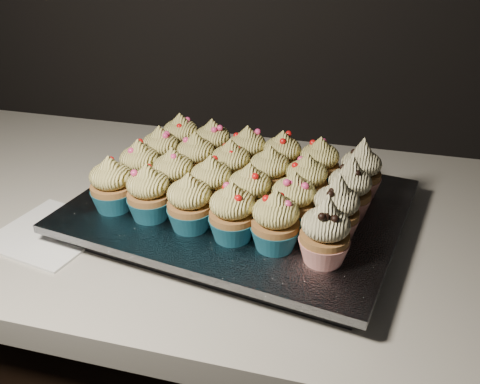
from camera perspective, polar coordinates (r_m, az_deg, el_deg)
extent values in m
cube|color=beige|center=(0.85, 2.89, -3.42)|extent=(2.44, 0.64, 0.04)
cube|color=white|center=(0.83, -19.44, -4.12)|extent=(0.17, 0.17, 0.00)
cube|color=black|center=(0.81, 0.00, -2.42)|extent=(0.48, 0.39, 0.02)
cube|color=silver|center=(0.80, 0.00, -1.38)|extent=(0.52, 0.44, 0.01)
cone|color=#1A637C|center=(0.80, -13.34, -0.77)|extent=(0.06, 0.06, 0.03)
ellipsoid|color=#E7D675|center=(0.78, -13.65, 1.67)|extent=(0.06, 0.06, 0.04)
cone|color=#E7D675|center=(0.77, -13.84, 3.20)|extent=(0.03, 0.03, 0.02)
cone|color=#1A637C|center=(0.76, -9.56, -1.68)|extent=(0.06, 0.06, 0.03)
ellipsoid|color=#E7D675|center=(0.75, -9.79, 0.85)|extent=(0.06, 0.06, 0.04)
cone|color=#E7D675|center=(0.74, -9.93, 2.44)|extent=(0.03, 0.03, 0.02)
cone|color=#1A637C|center=(0.73, -5.31, -2.80)|extent=(0.06, 0.06, 0.03)
ellipsoid|color=#E7D675|center=(0.71, -5.44, -0.19)|extent=(0.06, 0.06, 0.04)
cone|color=#E7D675|center=(0.70, -5.52, 1.46)|extent=(0.03, 0.03, 0.02)
cone|color=#1A637C|center=(0.71, -0.80, -3.90)|extent=(0.06, 0.06, 0.03)
ellipsoid|color=#E7D675|center=(0.69, -0.82, -1.22)|extent=(0.06, 0.06, 0.04)
cone|color=#E7D675|center=(0.68, -0.84, 0.47)|extent=(0.03, 0.03, 0.02)
cone|color=#1A637C|center=(0.69, 3.74, -4.86)|extent=(0.06, 0.06, 0.03)
ellipsoid|color=#E7D675|center=(0.67, 3.84, -2.14)|extent=(0.06, 0.06, 0.04)
cone|color=#E7D675|center=(0.66, 3.91, -0.42)|extent=(0.03, 0.03, 0.02)
cone|color=red|center=(0.67, 8.89, -6.17)|extent=(0.06, 0.06, 0.03)
ellipsoid|color=beige|center=(0.65, 9.14, -3.42)|extent=(0.06, 0.06, 0.04)
cone|color=beige|center=(0.64, 9.33, -1.28)|extent=(0.03, 0.03, 0.03)
cone|color=#1A637C|center=(0.84, -10.46, 1.19)|extent=(0.06, 0.06, 0.03)
ellipsoid|color=#E7D675|center=(0.82, -10.69, 3.54)|extent=(0.06, 0.06, 0.04)
cone|color=#E7D675|center=(0.82, -10.83, 5.01)|extent=(0.03, 0.03, 0.02)
cone|color=#1A637C|center=(0.81, -7.00, 0.22)|extent=(0.06, 0.06, 0.03)
ellipsoid|color=#E7D675|center=(0.79, -7.16, 2.66)|extent=(0.06, 0.06, 0.04)
cone|color=#E7D675|center=(0.78, -7.26, 4.18)|extent=(0.03, 0.03, 0.02)
cone|color=#1A637C|center=(0.78, -3.04, -0.70)|extent=(0.06, 0.06, 0.03)
ellipsoid|color=#E7D675|center=(0.76, -3.11, 1.80)|extent=(0.06, 0.06, 0.04)
cone|color=#E7D675|center=(0.75, -3.15, 3.37)|extent=(0.03, 0.03, 0.02)
cone|color=#1A637C|center=(0.75, 1.02, -1.64)|extent=(0.06, 0.06, 0.03)
ellipsoid|color=#E7D675|center=(0.74, 1.04, 0.92)|extent=(0.06, 0.06, 0.04)
cone|color=#E7D675|center=(0.73, 1.06, 2.53)|extent=(0.03, 0.03, 0.02)
cone|color=#1A637C|center=(0.74, 5.62, -2.60)|extent=(0.06, 0.06, 0.03)
ellipsoid|color=#E7D675|center=(0.72, 5.77, 0.00)|extent=(0.06, 0.06, 0.04)
cone|color=#E7D675|center=(0.71, 5.85, 1.64)|extent=(0.03, 0.03, 0.02)
cone|color=red|center=(0.72, 10.04, -3.60)|extent=(0.06, 0.06, 0.03)
ellipsoid|color=beige|center=(0.70, 10.30, -0.97)|extent=(0.06, 0.06, 0.04)
cone|color=beige|center=(0.69, 10.50, 1.06)|extent=(0.03, 0.03, 0.03)
cone|color=#1A637C|center=(0.89, -8.34, 2.82)|extent=(0.06, 0.06, 0.03)
ellipsoid|color=#E7D675|center=(0.87, -8.51, 5.08)|extent=(0.06, 0.06, 0.04)
cone|color=#E7D675|center=(0.86, -8.62, 6.48)|extent=(0.03, 0.03, 0.02)
cone|color=#1A637C|center=(0.86, -4.66, 2.13)|extent=(0.06, 0.06, 0.03)
ellipsoid|color=#E7D675|center=(0.84, -4.76, 4.45)|extent=(0.06, 0.06, 0.04)
cone|color=#E7D675|center=(0.83, -4.82, 5.90)|extent=(0.03, 0.03, 0.02)
cone|color=#1A637C|center=(0.83, -0.99, 1.26)|extent=(0.06, 0.06, 0.03)
ellipsoid|color=#E7D675|center=(0.81, -1.01, 3.65)|extent=(0.06, 0.06, 0.04)
cone|color=#E7D675|center=(0.80, -1.02, 5.14)|extent=(0.03, 0.03, 0.02)
cone|color=#1A637C|center=(0.81, 3.10, 0.50)|extent=(0.06, 0.06, 0.03)
ellipsoid|color=#E7D675|center=(0.79, 3.17, 2.94)|extent=(0.06, 0.06, 0.04)
cone|color=#E7D675|center=(0.78, 3.22, 4.46)|extent=(0.03, 0.03, 0.02)
cone|color=#1A637C|center=(0.79, 6.97, -0.48)|extent=(0.06, 0.06, 0.03)
ellipsoid|color=#E7D675|center=(0.77, 7.13, 2.00)|extent=(0.06, 0.06, 0.04)
cone|color=#E7D675|center=(0.76, 7.23, 3.55)|extent=(0.03, 0.03, 0.02)
cone|color=red|center=(0.77, 11.40, -1.44)|extent=(0.06, 0.06, 0.03)
ellipsoid|color=beige|center=(0.76, 11.67, 1.06)|extent=(0.06, 0.06, 0.04)
cone|color=beige|center=(0.74, 11.88, 2.98)|extent=(0.03, 0.03, 0.03)
cone|color=#1A637C|center=(0.93, -6.24, 4.36)|extent=(0.06, 0.06, 0.03)
ellipsoid|color=#E7D675|center=(0.92, -6.36, 6.52)|extent=(0.06, 0.06, 0.04)
cone|color=#E7D675|center=(0.91, -6.44, 7.86)|extent=(0.03, 0.03, 0.02)
cone|color=#1A637C|center=(0.91, -2.91, 3.69)|extent=(0.06, 0.06, 0.03)
ellipsoid|color=#E7D675|center=(0.89, -2.97, 5.91)|extent=(0.06, 0.06, 0.04)
cone|color=#E7D675|center=(0.88, -3.01, 7.29)|extent=(0.03, 0.03, 0.02)
cone|color=#1A637C|center=(0.88, 0.78, 2.87)|extent=(0.06, 0.06, 0.03)
ellipsoid|color=#E7D675|center=(0.86, 0.79, 5.16)|extent=(0.06, 0.06, 0.04)
cone|color=#E7D675|center=(0.85, 0.80, 6.58)|extent=(0.03, 0.03, 0.02)
cone|color=#1A637C|center=(0.86, 4.44, 2.26)|extent=(0.06, 0.06, 0.03)
ellipsoid|color=#E7D675|center=(0.84, 4.54, 4.58)|extent=(0.06, 0.06, 0.04)
cone|color=#E7D675|center=(0.84, 4.60, 6.02)|extent=(0.03, 0.03, 0.02)
cone|color=#1A637C|center=(0.84, 8.32, 1.48)|extent=(0.06, 0.06, 0.03)
ellipsoid|color=#E7D675|center=(0.83, 8.50, 3.83)|extent=(0.06, 0.06, 0.04)
cone|color=#E7D675|center=(0.82, 8.62, 5.29)|extent=(0.03, 0.03, 0.02)
cone|color=red|center=(0.83, 12.55, 0.62)|extent=(0.06, 0.06, 0.03)
ellipsoid|color=beige|center=(0.81, 12.83, 2.98)|extent=(0.06, 0.06, 0.04)
cone|color=beige|center=(0.80, 13.04, 4.79)|extent=(0.03, 0.03, 0.03)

